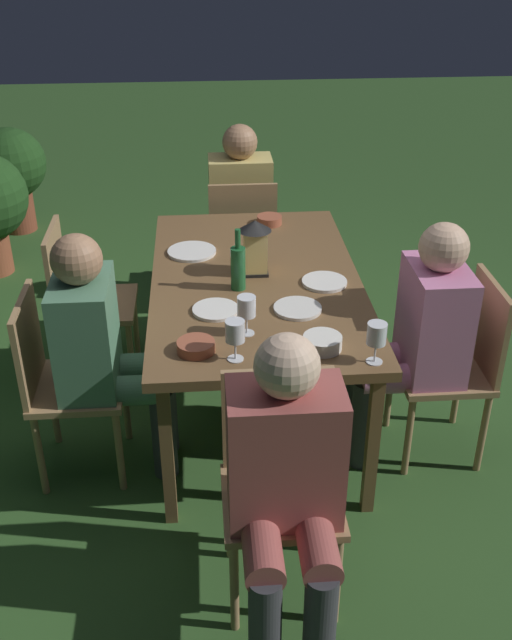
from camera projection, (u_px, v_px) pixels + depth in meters
name	position (u px, v px, depth m)	size (l,w,h in m)	color
ground_plane	(256.00, 407.00, 3.86)	(16.00, 16.00, 0.00)	#2D5123
dining_table	(256.00, 289.00, 3.52)	(1.67, 0.98, 0.74)	brown
chair_head_near	(280.00, 477.00, 2.67)	(0.40, 0.42, 0.87)	#9E7A51
person_in_rust	(287.00, 481.00, 2.43)	(0.48, 0.38, 1.15)	#9E4C47
chair_side_right_b	(82.00, 297.00, 3.88)	(0.42, 0.40, 0.87)	#9E7A51
chair_head_far	(242.00, 238.00, 4.56)	(0.40, 0.42, 0.87)	#9E7A51
person_in_mustard	(240.00, 203.00, 4.65)	(0.48, 0.38, 1.15)	tan
chair_side_left_a	(457.00, 360.00, 3.35)	(0.42, 0.40, 0.87)	#9E7A51
person_in_pink	(418.00, 333.00, 3.26)	(0.38, 0.47, 1.15)	#C675A3
chair_side_right_a	(61.00, 377.00, 3.23)	(0.42, 0.40, 0.87)	#9E7A51
person_in_green	(103.00, 346.00, 3.17)	(0.38, 0.47, 1.15)	#4C7A5B
lantern_centerpiece	(256.00, 244.00, 3.47)	(0.15, 0.15, 0.27)	black
green_bottle_on_table	(238.00, 267.00, 3.35)	(0.07, 0.07, 0.29)	#1E5B2D
wine_glass_a	(235.00, 333.00, 2.82)	(0.08, 0.08, 0.17)	silver
wine_glass_b	(377.00, 336.00, 2.80)	(0.08, 0.08, 0.17)	silver
wine_glass_c	(247.00, 308.00, 2.99)	(0.08, 0.08, 0.17)	silver
plate_a	(298.00, 308.00, 3.22)	(0.21, 0.21, 0.01)	silver
plate_b	(324.00, 282.00, 3.44)	(0.21, 0.21, 0.01)	white
plate_c	(192.00, 252.00, 3.74)	(0.24, 0.24, 0.01)	white
plate_d	(216.00, 310.00, 3.21)	(0.20, 0.20, 0.01)	white
bowl_olives	(269.00, 220.00, 4.06)	(0.14, 0.14, 0.05)	#9E5138
bowl_bread	(196.00, 346.00, 2.92)	(0.15, 0.15, 0.04)	#9E5138
bowl_salad	(322.00, 342.00, 2.93)	(0.16, 0.16, 0.05)	silver
potted_plant_corner	(11.00, 169.00, 5.69)	(0.54, 0.54, 0.81)	brown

